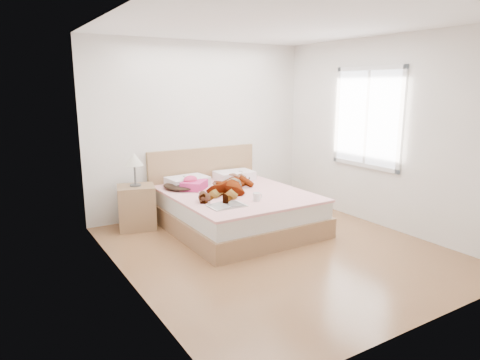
{
  "coord_description": "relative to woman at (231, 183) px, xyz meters",
  "views": [
    {
      "loc": [
        -2.95,
        -3.94,
        1.94
      ],
      "look_at": [
        0.0,
        0.85,
        0.7
      ],
      "focal_mm": 32.0,
      "sensor_mm": 36.0,
      "label": 1
    }
  ],
  "objects": [
    {
      "name": "hair",
      "position": [
        -0.57,
        0.45,
        -0.07
      ],
      "size": [
        0.57,
        0.64,
        0.08
      ],
      "primitive_type": "ellipsoid",
      "rotation": [
        0.0,
        0.0,
        0.26
      ],
      "color": "black",
      "rests_on": "bed"
    },
    {
      "name": "plush_toy",
      "position": [
        -0.6,
        -0.36,
        -0.04
      ],
      "size": [
        0.19,
        0.25,
        0.13
      ],
      "color": "black",
      "rests_on": "bed"
    },
    {
      "name": "room_shell",
      "position": [
        1.78,
        -0.78,
        0.88
      ],
      "size": [
        4.0,
        4.0,
        4.0
      ],
      "color": "white",
      "rests_on": "ground"
    },
    {
      "name": "magazine",
      "position": [
        -0.46,
        -0.68,
        -0.1
      ],
      "size": [
        0.45,
        0.3,
        0.03
      ],
      "color": "white",
      "rests_on": "bed"
    },
    {
      "name": "towel",
      "position": [
        -0.42,
        0.33,
        -0.03
      ],
      "size": [
        0.47,
        0.47,
        0.19
      ],
      "color": "#ED407B",
      "rests_on": "bed"
    },
    {
      "name": "phone",
      "position": [
        -0.5,
        0.4,
        0.06
      ],
      "size": [
        0.09,
        0.09,
        0.05
      ],
      "primitive_type": "cube",
      "rotation": [
        0.44,
        0.0,
        0.78
      ],
      "color": "silver",
      "rests_on": "bed"
    },
    {
      "name": "woman",
      "position": [
        0.0,
        0.0,
        0.0
      ],
      "size": [
        1.53,
        1.53,
        0.22
      ],
      "primitive_type": "imported",
      "rotation": [
        0.0,
        0.0,
        -0.79
      ],
      "color": "silver",
      "rests_on": "bed"
    },
    {
      "name": "ground",
      "position": [
        0.0,
        -1.08,
        -0.62
      ],
      "size": [
        4.0,
        4.0,
        0.0
      ],
      "primitive_type": "plane",
      "color": "#53301A",
      "rests_on": "ground"
    },
    {
      "name": "coffee_mug",
      "position": [
        -0.01,
        -0.66,
        -0.05
      ],
      "size": [
        0.13,
        0.1,
        0.1
      ],
      "color": "silver",
      "rests_on": "bed"
    },
    {
      "name": "nightstand",
      "position": [
        -1.18,
        0.57,
        -0.27
      ],
      "size": [
        0.59,
        0.55,
        1.06
      ],
      "color": "olive",
      "rests_on": "ground"
    },
    {
      "name": "bed",
      "position": [
        0.0,
        -0.05,
        -0.34
      ],
      "size": [
        1.8,
        2.08,
        1.0
      ],
      "color": "olive",
      "rests_on": "ground"
    }
  ]
}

